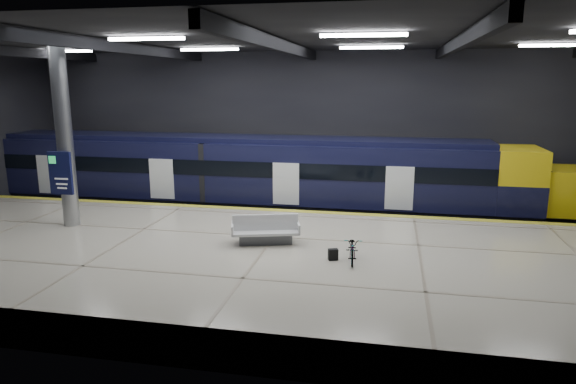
# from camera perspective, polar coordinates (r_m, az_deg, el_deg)

# --- Properties ---
(ground) EXTENTS (30.00, 30.00, 0.00)m
(ground) POSITION_cam_1_polar(r_m,az_deg,el_deg) (19.64, -0.88, -7.20)
(ground) COLOR black
(ground) RESTS_ON ground
(room_shell) EXTENTS (30.10, 16.10, 8.05)m
(room_shell) POSITION_cam_1_polar(r_m,az_deg,el_deg) (18.53, -0.94, 9.71)
(room_shell) COLOR black
(room_shell) RESTS_ON ground
(platform) EXTENTS (30.00, 11.00, 1.10)m
(platform) POSITION_cam_1_polar(r_m,az_deg,el_deg) (17.16, -2.65, -8.20)
(platform) COLOR #B5AE99
(platform) RESTS_ON ground
(safety_strip) EXTENTS (30.00, 0.40, 0.01)m
(safety_strip) POSITION_cam_1_polar(r_m,az_deg,el_deg) (21.89, 0.63, -2.11)
(safety_strip) COLOR gold
(safety_strip) RESTS_ON platform
(rails) EXTENTS (30.00, 1.52, 0.16)m
(rails) POSITION_cam_1_polar(r_m,az_deg,el_deg) (24.77, 1.80, -2.86)
(rails) COLOR gray
(rails) RESTS_ON ground
(train) EXTENTS (29.40, 2.84, 3.79)m
(train) POSITION_cam_1_polar(r_m,az_deg,el_deg) (24.68, -2.32, 1.79)
(train) COLOR black
(train) RESTS_ON ground
(bench) EXTENTS (2.47, 1.55, 1.02)m
(bench) POSITION_cam_1_polar(r_m,az_deg,el_deg) (17.56, -2.51, -4.59)
(bench) COLOR #595B60
(bench) RESTS_ON platform
(bicycle) EXTENTS (0.67, 1.58, 0.81)m
(bicycle) POSITION_cam_1_polar(r_m,az_deg,el_deg) (15.95, 7.20, -6.26)
(bicycle) COLOR #99999E
(bicycle) RESTS_ON platform
(pannier_bag) EXTENTS (0.34, 0.27, 0.35)m
(pannier_bag) POSITION_cam_1_polar(r_m,az_deg,el_deg) (16.07, 5.03, -6.93)
(pannier_bag) COLOR black
(pannier_bag) RESTS_ON platform
(info_column) EXTENTS (0.90, 0.78, 6.90)m
(info_column) POSITION_cam_1_polar(r_m,az_deg,el_deg) (20.91, -23.63, 5.53)
(info_column) COLOR #9EA0A5
(info_column) RESTS_ON platform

